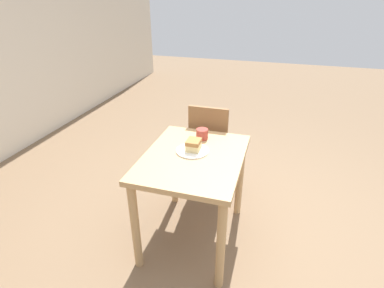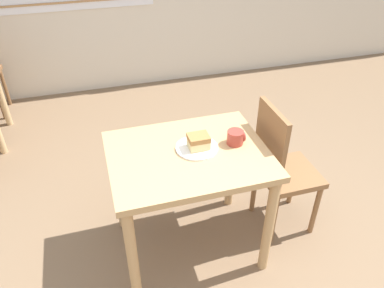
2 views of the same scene
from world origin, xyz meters
name	(u,v)px [view 1 (image 1 of 2)]	position (x,y,z in m)	size (l,w,h in m)	color
ground_plane	(249,240)	(0.00, 0.00, 0.00)	(14.00, 14.00, 0.00)	#7A6047
dining_table_near	(193,171)	(-0.08, 0.45, 0.64)	(0.90, 0.71, 0.77)	tan
chair_near_window	(210,148)	(0.54, 0.48, 0.51)	(0.37, 0.37, 0.95)	brown
plate	(192,151)	(-0.03, 0.48, 0.78)	(0.24, 0.24, 0.01)	white
cake_slice	(194,145)	(-0.02, 0.47, 0.82)	(0.12, 0.10, 0.08)	#E5CC89
coffee_mug	(202,134)	(0.21, 0.47, 0.81)	(0.10, 0.10, 0.08)	#9E382D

